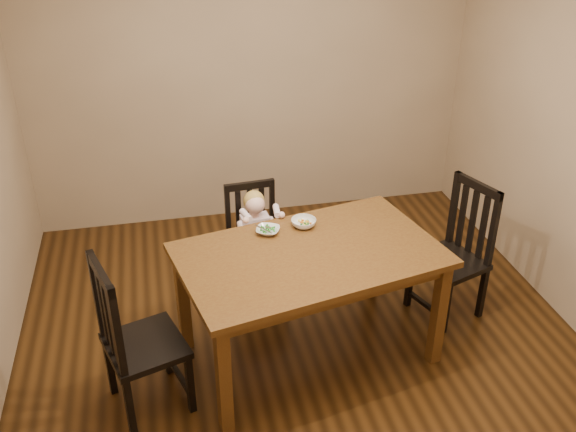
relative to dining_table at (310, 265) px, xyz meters
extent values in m
cube|color=#42260E|center=(-0.02, 0.15, -0.74)|extent=(4.00, 4.00, 0.01)
cube|color=#937A5D|center=(-0.02, 2.15, 0.61)|extent=(4.00, 0.01, 2.70)
cube|color=#937A5D|center=(-0.02, -1.85, 0.61)|extent=(4.00, 0.01, 2.70)
cube|color=#4B2811|center=(0.00, 0.00, 0.07)|extent=(1.84, 1.33, 0.04)
cube|color=#4B2811|center=(0.00, 0.00, 0.01)|extent=(1.68, 1.17, 0.09)
cube|color=#4B2811|center=(-0.65, -0.57, -0.34)|extent=(0.09, 0.09, 0.79)
cube|color=#4B2811|center=(0.83, -0.26, -0.34)|extent=(0.09, 0.09, 0.79)
cube|color=#4B2811|center=(-0.83, 0.26, -0.34)|extent=(0.09, 0.09, 0.79)
cube|color=#4B2811|center=(0.65, 0.57, -0.34)|extent=(0.09, 0.09, 0.79)
cube|color=black|center=(-0.23, 0.73, -0.34)|extent=(0.43, 0.42, 0.04)
cube|color=black|center=(-0.07, 0.91, -0.55)|extent=(0.04, 0.04, 0.38)
cube|color=black|center=(-0.42, 0.88, -0.55)|extent=(0.04, 0.04, 0.38)
cube|color=black|center=(-0.05, 0.58, -0.55)|extent=(0.04, 0.04, 0.38)
cube|color=black|center=(-0.40, 0.55, -0.55)|extent=(0.04, 0.04, 0.38)
cube|color=black|center=(-0.07, 0.91, -0.06)|extent=(0.04, 0.04, 0.52)
cube|color=black|center=(-0.42, 0.88, -0.06)|extent=(0.04, 0.04, 0.52)
cube|color=black|center=(-0.25, 0.89, 0.17)|extent=(0.39, 0.06, 0.06)
cube|color=black|center=(-0.16, 0.90, -0.09)|extent=(0.04, 0.02, 0.45)
cube|color=black|center=(-0.25, 0.89, -0.09)|extent=(0.04, 0.02, 0.45)
cube|color=black|center=(-0.34, 0.89, -0.09)|extent=(0.04, 0.02, 0.45)
cube|color=black|center=(-1.09, -0.24, -0.28)|extent=(0.57, 0.58, 0.04)
cube|color=black|center=(-1.33, -0.10, -0.52)|extent=(0.05, 0.05, 0.44)
cube|color=black|center=(-1.21, -0.49, -0.52)|extent=(0.05, 0.05, 0.44)
cube|color=black|center=(-0.97, 0.01, -0.52)|extent=(0.05, 0.05, 0.44)
cube|color=black|center=(-0.84, -0.37, -0.52)|extent=(0.05, 0.05, 0.44)
cube|color=black|center=(-1.33, -0.10, 0.04)|extent=(0.05, 0.05, 0.61)
cube|color=black|center=(-1.21, -0.49, 0.04)|extent=(0.05, 0.05, 0.61)
cube|color=black|center=(-1.27, -0.30, 0.31)|extent=(0.17, 0.44, 0.06)
cube|color=black|center=(-1.30, -0.20, 0.01)|extent=(0.03, 0.05, 0.52)
cube|color=black|center=(-1.27, -0.30, 0.01)|extent=(0.03, 0.05, 0.52)
cube|color=black|center=(-1.24, -0.40, 0.01)|extent=(0.03, 0.05, 0.52)
cube|color=black|center=(1.13, 0.25, -0.29)|extent=(0.56, 0.57, 0.04)
cube|color=black|center=(1.37, 0.13, -0.53)|extent=(0.05, 0.05, 0.42)
cube|color=black|center=(1.24, 0.50, -0.53)|extent=(0.05, 0.05, 0.42)
cube|color=black|center=(1.02, 0.00, -0.53)|extent=(0.05, 0.05, 0.42)
cube|color=black|center=(0.89, 0.37, -0.53)|extent=(0.05, 0.05, 0.42)
cube|color=black|center=(1.37, 0.13, 0.02)|extent=(0.05, 0.05, 0.59)
cube|color=black|center=(1.24, 0.50, 0.02)|extent=(0.05, 0.05, 0.59)
cube|color=black|center=(1.30, 0.31, 0.28)|extent=(0.18, 0.42, 0.06)
cube|color=black|center=(1.34, 0.22, -0.01)|extent=(0.03, 0.05, 0.51)
cube|color=black|center=(1.30, 0.31, -0.01)|extent=(0.03, 0.05, 0.51)
cube|color=black|center=(1.27, 0.41, -0.01)|extent=(0.03, 0.05, 0.51)
imported|color=silver|center=(-0.22, 0.30, 0.12)|extent=(0.21, 0.21, 0.04)
imported|color=silver|center=(0.04, 0.33, 0.12)|extent=(0.22, 0.22, 0.05)
cube|color=silver|center=(-0.25, 0.27, 0.15)|extent=(0.12, 0.08, 0.05)
cube|color=silver|center=(-0.25, 0.27, 0.13)|extent=(0.05, 0.04, 0.01)
camera|label=1|loc=(-0.88, -3.38, 2.30)|focal=40.00mm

